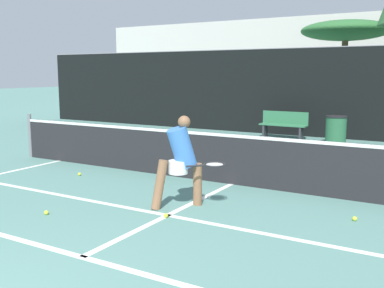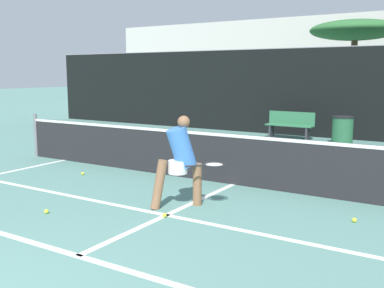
{
  "view_description": "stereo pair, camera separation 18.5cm",
  "coord_description": "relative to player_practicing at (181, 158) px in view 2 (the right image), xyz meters",
  "views": [
    {
      "loc": [
        3.51,
        -1.37,
        2.06
      ],
      "look_at": [
        -0.05,
        4.7,
        0.95
      ],
      "focal_mm": 42.0,
      "sensor_mm": 36.0,
      "label": 1
    },
    {
      "loc": [
        3.67,
        -1.27,
        2.06
      ],
      "look_at": [
        -0.05,
        4.7,
        0.95
      ],
      "focal_mm": 42.0,
      "sensor_mm": 36.0,
      "label": 2
    }
  ],
  "objects": [
    {
      "name": "tennis_ball_scattered_3",
      "position": [
        -2.91,
        0.77,
        -0.73
      ],
      "size": [
        0.07,
        0.07,
        0.07
      ],
      "primitive_type": "sphere",
      "color": "#D1E033",
      "rests_on": "ground"
    },
    {
      "name": "trash_bin",
      "position": [
        0.63,
        7.58,
        -0.35
      ],
      "size": [
        0.61,
        0.61,
        0.84
      ],
      "color": "#28603D",
      "rests_on": "ground"
    },
    {
      "name": "tree_mid",
      "position": [
        -0.96,
        15.74,
        3.16
      ],
      "size": [
        3.98,
        3.98,
        4.42
      ],
      "color": "brown",
      "rests_on": "ground"
    },
    {
      "name": "fence_back",
      "position": [
        0.06,
        8.82,
        0.67
      ],
      "size": [
        24.0,
        0.06,
        2.89
      ],
      "color": "black",
      "rests_on": "ground"
    },
    {
      "name": "tennis_ball_scattered_4",
      "position": [
        -1.5,
        -1.35,
        -0.73
      ],
      "size": [
        0.07,
        0.07,
        0.07
      ],
      "primitive_type": "sphere",
      "color": "#D1E033",
      "rests_on": "ground"
    },
    {
      "name": "net",
      "position": [
        0.06,
        1.7,
        -0.26
      ],
      "size": [
        11.09,
        0.09,
        1.07
      ],
      "color": "slate",
      "rests_on": "ground"
    },
    {
      "name": "court_service_line",
      "position": [
        0.06,
        -0.47,
        -0.76
      ],
      "size": [
        8.25,
        0.1,
        0.01
      ],
      "primitive_type": "cube",
      "color": "white",
      "rests_on": "ground"
    },
    {
      "name": "courtside_bench",
      "position": [
        -1.07,
        7.92,
        -0.3
      ],
      "size": [
        1.52,
        0.43,
        0.86
      ],
      "rotation": [
        0.0,
        0.0,
        -0.04
      ],
      "color": "#33724C",
      "rests_on": "ground"
    },
    {
      "name": "tennis_ball_scattered_1",
      "position": [
        0.09,
        -0.58,
        -0.73
      ],
      "size": [
        0.07,
        0.07,
        0.07
      ],
      "primitive_type": "sphere",
      "color": "#D1E033",
      "rests_on": "ground"
    },
    {
      "name": "court_center_mark",
      "position": [
        0.06,
        -0.26,
        -0.76
      ],
      "size": [
        0.1,
        3.93,
        0.01
      ],
      "primitive_type": "cube",
      "color": "white",
      "rests_on": "ground"
    },
    {
      "name": "court_baseline_near",
      "position": [
        0.06,
        -2.23,
        -0.76
      ],
      "size": [
        11.0,
        0.1,
        0.01
      ],
      "primitive_type": "cube",
      "color": "white",
      "rests_on": "ground"
    },
    {
      "name": "player_practicing",
      "position": [
        0.0,
        0.0,
        0.0
      ],
      "size": [
        1.08,
        0.87,
        1.43
      ],
      "rotation": [
        0.0,
        0.0,
        0.88
      ],
      "color": "#8C6042",
      "rests_on": "ground"
    },
    {
      "name": "tennis_ball_scattered_2",
      "position": [
        2.47,
        0.65,
        -0.73
      ],
      "size": [
        0.07,
        0.07,
        0.07
      ],
      "primitive_type": "sphere",
      "color": "#D1E033",
      "rests_on": "ground"
    }
  ]
}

